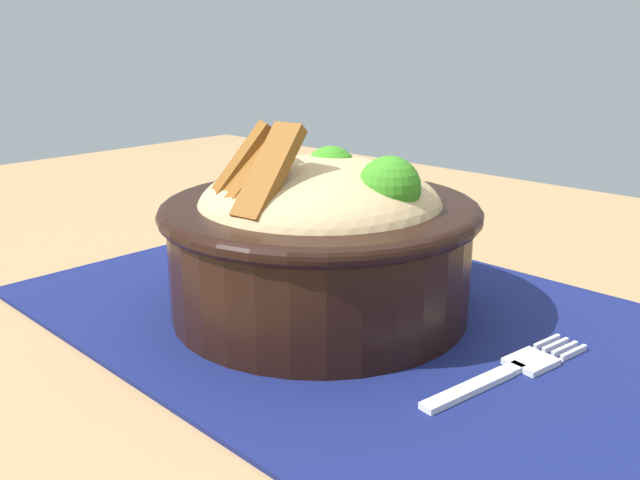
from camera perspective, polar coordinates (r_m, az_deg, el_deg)
The scene contains 4 objects.
table at distance 0.51m, azimuth 0.96°, elevation -10.78°, with size 1.39×0.95×0.74m.
placemat at distance 0.46m, azimuth 2.73°, elevation -6.31°, with size 0.44×0.31×0.00m, color #11194C.
bowl at distance 0.45m, azimuth 0.03°, elevation 0.40°, with size 0.21×0.21×0.13m.
fork at distance 0.40m, azimuth 15.86°, elevation -10.37°, with size 0.04×0.13×0.00m.
Camera 1 is at (0.30, -0.34, 0.93)m, focal length 38.13 mm.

